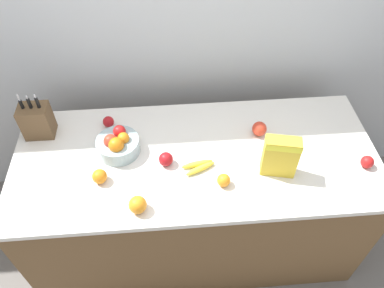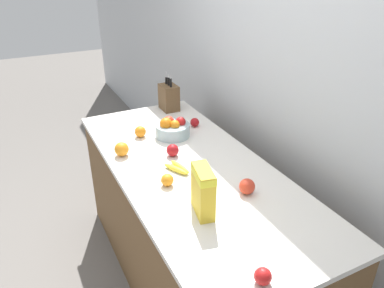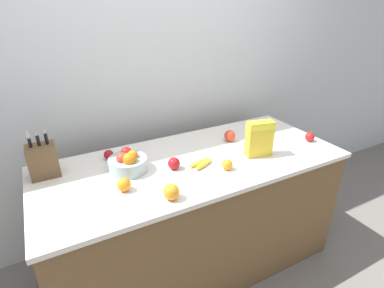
{
  "view_description": "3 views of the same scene",
  "coord_description": "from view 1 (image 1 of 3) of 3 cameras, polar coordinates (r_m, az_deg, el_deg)",
  "views": [
    {
      "loc": [
        -0.13,
        -1.32,
        2.44
      ],
      "look_at": [
        -0.02,
        0.04,
        0.94
      ],
      "focal_mm": 35.0,
      "sensor_mm": 36.0,
      "label": 1
    },
    {
      "loc": [
        1.68,
        -0.84,
        2.0
      ],
      "look_at": [
        -0.09,
        0.05,
        0.98
      ],
      "focal_mm": 35.0,
      "sensor_mm": 36.0,
      "label": 2
    },
    {
      "loc": [
        -0.82,
        -1.51,
        1.83
      ],
      "look_at": [
        -0.02,
        -0.01,
        1.01
      ],
      "focal_mm": 28.0,
      "sensor_mm": 36.0,
      "label": 3
    }
  ],
  "objects": [
    {
      "name": "ground_plane",
      "position": [
        2.78,
        0.46,
        -13.77
      ],
      "size": [
        14.0,
        14.0,
        0.0
      ],
      "primitive_type": "plane",
      "color": "slate"
    },
    {
      "name": "wall_back",
      "position": [
        2.27,
        -0.8,
        17.56
      ],
      "size": [
        9.0,
        0.06,
        2.6
      ],
      "color": "silver",
      "rests_on": "ground_plane"
    },
    {
      "name": "counter",
      "position": [
        2.4,
        0.53,
        -8.68
      ],
      "size": [
        1.99,
        0.85,
        0.89
      ],
      "color": "brown",
      "rests_on": "ground_plane"
    },
    {
      "name": "knife_block",
      "position": [
        2.25,
        -22.57,
        3.3
      ],
      "size": [
        0.16,
        0.12,
        0.3
      ],
      "color": "brown",
      "rests_on": "counter"
    },
    {
      "name": "cereal_box",
      "position": [
        1.92,
        13.35,
        -1.63
      ],
      "size": [
        0.19,
        0.11,
        0.24
      ],
      "rotation": [
        0.0,
        0.0,
        -0.21
      ],
      "color": "gold",
      "rests_on": "counter"
    },
    {
      "name": "fruit_bowl",
      "position": [
        2.06,
        -11.24,
        -0.04
      ],
      "size": [
        0.23,
        0.23,
        0.14
      ],
      "color": "#99B2B7",
      "rests_on": "counter"
    },
    {
      "name": "banana_bunch",
      "position": [
        1.97,
        1.09,
        -3.41
      ],
      "size": [
        0.18,
        0.12,
        0.03
      ],
      "rotation": [
        0.0,
        0.0,
        0.3
      ],
      "color": "yellow",
      "rests_on": "counter"
    },
    {
      "name": "apple_rear",
      "position": [
        2.23,
        -12.62,
        3.34
      ],
      "size": [
        0.06,
        0.06,
        0.06
      ],
      "primitive_type": "sphere",
      "color": "#A31419",
      "rests_on": "counter"
    },
    {
      "name": "apple_rightmost",
      "position": [
        2.16,
        10.23,
        2.3
      ],
      "size": [
        0.08,
        0.08,
        0.08
      ],
      "primitive_type": "sphere",
      "color": "red",
      "rests_on": "counter"
    },
    {
      "name": "apple_leftmost",
      "position": [
        1.98,
        -4.0,
        -2.32
      ],
      "size": [
        0.08,
        0.08,
        0.08
      ],
      "primitive_type": "sphere",
      "color": "#A31419",
      "rests_on": "counter"
    },
    {
      "name": "apple_by_knife_block",
      "position": [
        2.17,
        25.15,
        -2.48
      ],
      "size": [
        0.07,
        0.07,
        0.07
      ],
      "primitive_type": "sphere",
      "color": "red",
      "rests_on": "counter"
    },
    {
      "name": "orange_back_center",
      "position": [
        1.82,
        -8.28,
        -9.15
      ],
      "size": [
        0.09,
        0.09,
        0.09
      ],
      "primitive_type": "sphere",
      "color": "orange",
      "rests_on": "counter"
    },
    {
      "name": "orange_mid_right",
      "position": [
        1.96,
        -13.9,
        -4.82
      ],
      "size": [
        0.08,
        0.08,
        0.08
      ],
      "primitive_type": "sphere",
      "color": "orange",
      "rests_on": "counter"
    },
    {
      "name": "orange_by_cereal",
      "position": [
        1.9,
        4.85,
        -5.53
      ],
      "size": [
        0.07,
        0.07,
        0.07
      ],
      "primitive_type": "sphere",
      "color": "orange",
      "rests_on": "counter"
    }
  ]
}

